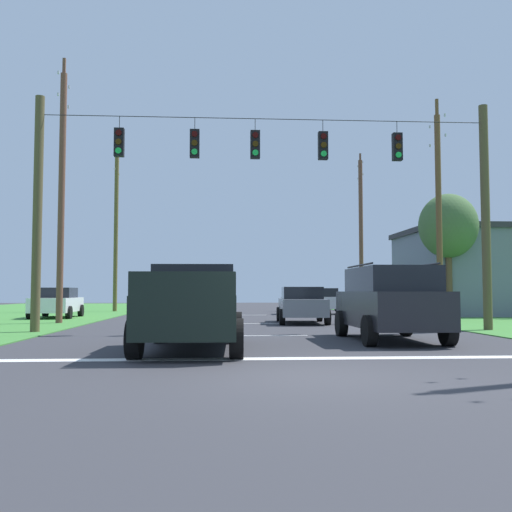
{
  "coord_description": "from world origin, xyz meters",
  "views": [
    {
      "loc": [
        -1.42,
        -9.22,
        1.33
      ],
      "look_at": [
        -0.02,
        12.88,
        2.68
      ],
      "focal_mm": 40.79,
      "sensor_mm": 36.0,
      "label": 1
    }
  ],
  "objects": [
    {
      "name": "distant_car_crossing_white",
      "position": [
        -9.51,
        20.41,
        0.79
      ],
      "size": [
        2.15,
        4.36,
        1.52
      ],
      "color": "silver",
      "rests_on": "ground"
    },
    {
      "name": "distant_car_far_parked",
      "position": [
        2.06,
        15.16,
        0.79
      ],
      "size": [
        2.23,
        4.4,
        1.52
      ],
      "color": "slate",
      "rests_on": "ground"
    },
    {
      "name": "utility_pole_far_right",
      "position": [
        8.7,
        31.59,
        5.65
      ],
      "size": [
        0.3,
        1.64,
        11.28
      ],
      "color": "brown",
      "rests_on": "ground"
    },
    {
      "name": "suv_black",
      "position": [
        3.19,
        6.31,
        1.06
      ],
      "size": [
        2.22,
        4.8,
        2.05
      ],
      "color": "black",
      "rests_on": "ground"
    },
    {
      "name": "distant_car_oncoming",
      "position": [
        4.4,
        24.67,
        0.79
      ],
      "size": [
        4.37,
        2.15,
        1.52
      ],
      "color": "silver",
      "rests_on": "ground"
    },
    {
      "name": "tree_roadside_right",
      "position": [
        10.09,
        19.22,
        4.6
      ],
      "size": [
        2.93,
        2.93,
        6.25
      ],
      "color": "brown",
      "rests_on": "ground"
    },
    {
      "name": "pickup_truck",
      "position": [
        -2.02,
        4.27,
        0.97
      ],
      "size": [
        2.41,
        5.46,
        1.95
      ],
      "color": "black",
      "rests_on": "ground"
    },
    {
      "name": "lane_dash_2",
      "position": [
        0.0,
        23.6,
        0.0
      ],
      "size": [
        2.5,
        0.15,
        0.01
      ],
      "primitive_type": "cube",
      "rotation": [
        0.0,
        0.0,
        1.57
      ],
      "color": "white",
      "rests_on": "ground"
    },
    {
      "name": "utility_pole_far_left",
      "position": [
        -8.29,
        29.73,
        5.58
      ],
      "size": [
        0.27,
        1.88,
        11.08
      ],
      "color": "brown",
      "rests_on": "ground"
    },
    {
      "name": "utility_pole_mid_right",
      "position": [
        8.48,
        16.27,
        5.06
      ],
      "size": [
        0.26,
        1.96,
        10.12
      ],
      "color": "brown",
      "rests_on": "ground"
    },
    {
      "name": "lane_dash_0",
      "position": [
        0.0,
        8.33,
        0.0
      ],
      "size": [
        2.5,
        0.15,
        0.01
      ],
      "primitive_type": "cube",
      "rotation": [
        0.0,
        0.0,
        1.57
      ],
      "color": "white",
      "rests_on": "ground"
    },
    {
      "name": "ground_plane",
      "position": [
        0.0,
        0.0,
        0.0
      ],
      "size": [
        120.0,
        120.0,
        0.0
      ],
      "primitive_type": "plane",
      "color": "#333338"
    },
    {
      "name": "lane_dash_1",
      "position": [
        0.0,
        14.94,
        0.0
      ],
      "size": [
        2.5,
        0.15,
        0.01
      ],
      "primitive_type": "cube",
      "rotation": [
        0.0,
        0.0,
        1.57
      ],
      "color": "white",
      "rests_on": "ground"
    },
    {
      "name": "utility_pole_mid_left",
      "position": [
        -8.05,
        15.43,
        5.63
      ],
      "size": [
        0.27,
        1.78,
        11.26
      ],
      "color": "brown",
      "rests_on": "ground"
    },
    {
      "name": "overhead_signal_span",
      "position": [
        0.11,
        10.09,
        4.43
      ],
      "size": [
        15.4,
        0.31,
        7.8
      ],
      "color": "brown",
      "rests_on": "ground"
    },
    {
      "name": "stop_bar_stripe",
      "position": [
        0.0,
        2.33,
        0.0
      ],
      "size": [
        12.79,
        0.45,
        0.01
      ],
      "primitive_type": "cube",
      "color": "white",
      "rests_on": "ground"
    }
  ]
}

